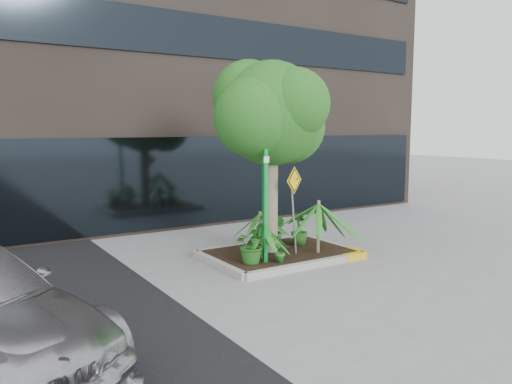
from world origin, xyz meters
TOP-DOWN VIEW (x-y plane):
  - ground at (0.00, 0.00)m, footprint 80.00×80.00m
  - planter at (0.23, 0.27)m, footprint 3.35×2.36m
  - tree at (0.03, 0.42)m, footprint 2.98×2.65m
  - palm_front at (0.86, -0.28)m, footprint 1.34×1.34m
  - palm_left at (-0.47, -0.02)m, footprint 0.86×0.86m
  - palm_back at (0.26, 1.20)m, footprint 0.88×0.88m
  - shrub_a at (-0.91, -0.21)m, footprint 0.97×0.97m
  - shrub_b at (0.98, 0.58)m, footprint 0.60×0.60m
  - shrub_c at (-0.35, -0.49)m, footprint 0.48×0.48m
  - shrub_d at (0.47, 0.82)m, footprint 0.54×0.54m
  - street_sign_post at (-0.54, -0.24)m, footprint 0.89×0.88m
  - cattle_sign at (0.34, -0.05)m, footprint 0.56×0.24m

SIDE VIEW (x-z plane):
  - ground at x=0.00m, z-range 0.00..0.00m
  - planter at x=0.23m, z-range 0.03..0.18m
  - shrub_c at x=-0.35m, z-range 0.15..0.87m
  - shrub_d at x=0.47m, z-range 0.15..0.88m
  - shrub_b at x=0.98m, z-range 0.15..0.90m
  - shrub_a at x=-0.91m, z-range 0.15..0.95m
  - palm_left at x=-0.47m, z-range 0.39..1.35m
  - palm_back at x=0.26m, z-range 0.39..1.37m
  - palm_front at x=0.86m, z-range 0.52..2.01m
  - cattle_sign at x=0.34m, z-range 0.49..2.45m
  - street_sign_post at x=-0.54m, z-range 0.35..3.36m
  - tree at x=0.03m, z-range 1.03..5.50m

